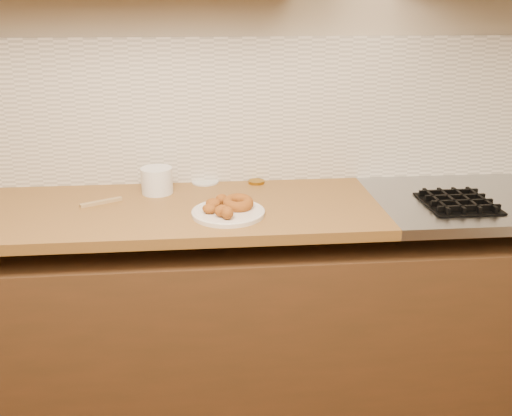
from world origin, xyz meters
name	(u,v)px	position (x,y,z in m)	size (l,w,h in m)	color
wall_back	(242,75)	(0.00, 2.00, 1.35)	(4.00, 0.02, 2.70)	#BEB195
base_cabinet	(249,318)	(0.00, 1.69, 0.39)	(3.60, 0.60, 0.77)	#512F19
butcher_block	(77,214)	(-0.65, 1.69, 0.88)	(2.30, 0.62, 0.04)	brown
backsplash	(243,112)	(0.00, 1.99, 1.20)	(3.60, 0.02, 0.60)	silver
donut_plate	(228,213)	(-0.08, 1.58, 0.91)	(0.27, 0.27, 0.02)	silver
ring_donut	(238,203)	(-0.05, 1.61, 0.94)	(0.11, 0.11, 0.04)	brown
fried_dough_chunks	(219,207)	(-0.12, 1.57, 0.93)	(0.12, 0.21, 0.05)	brown
plastic_tub	(157,180)	(-0.36, 1.85, 0.95)	(0.13, 0.13, 0.11)	silver
tub_lid	(205,182)	(-0.17, 1.97, 0.90)	(0.12, 0.12, 0.01)	silver
brass_jar_lid	(256,182)	(0.05, 1.94, 0.91)	(0.07, 0.07, 0.01)	#9D721A
wooden_utensil	(101,202)	(-0.57, 1.74, 0.91)	(0.16, 0.02, 0.01)	#A08455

